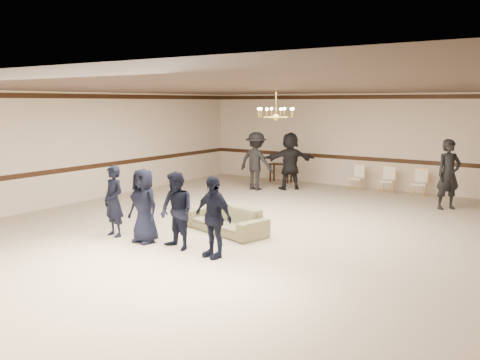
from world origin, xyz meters
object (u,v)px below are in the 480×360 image
object	(u,v)px
boy_c	(177,211)
console_table	(281,173)
boy_b	(144,206)
settee	(226,219)
banquet_chair_mid	(387,181)
adult_right	(449,174)
boy_d	(213,217)
banquet_chair_right	(419,183)
adult_mid	(290,161)
adult_left	(256,161)
boy_a	(114,201)
chandelier	(276,104)
banquet_chair_left	(357,178)

from	to	relation	value
boy_c	console_table	world-z (taller)	boy_c
boy_b	settee	world-z (taller)	boy_b
banquet_chair_mid	adult_right	bearing A→B (deg)	-38.15
boy_d	adult_right	xyz separation A→B (m)	(2.74, 7.03, 0.18)
boy_d	banquet_chair_right	size ratio (longest dim) A/B	1.82
adult_mid	settee	bearing A→B (deg)	62.27
adult_left	adult_mid	bearing A→B (deg)	-139.65
adult_left	settee	bearing A→B (deg)	117.67
banquet_chair_right	console_table	bearing A→B (deg)	173.01
adult_left	boy_a	bearing A→B (deg)	97.22
adult_mid	banquet_chair_mid	xyz separation A→B (m)	(3.00, 0.96, -0.53)
boy_a	boy_b	size ratio (longest dim) A/B	1.00
chandelier	adult_left	world-z (taller)	chandelier
adult_mid	banquet_chair_left	size ratio (longest dim) A/B	2.24
banquet_chair_left	console_table	distance (m)	3.01
boy_c	banquet_chair_mid	world-z (taller)	boy_c
boy_a	settee	size ratio (longest dim) A/B	0.76
adult_right	banquet_chair_right	size ratio (longest dim) A/B	2.24
adult_mid	banquet_chair_mid	size ratio (longest dim) A/B	2.24
boy_d	adult_mid	world-z (taller)	adult_mid
chandelier	adult_right	distance (m)	5.39
settee	console_table	xyz separation A→B (m)	(-2.50, 6.97, 0.04)
settee	console_table	distance (m)	7.40
adult_left	banquet_chair_mid	distance (m)	4.28
boy_a	banquet_chair_mid	xyz separation A→B (m)	(3.35, 8.39, -0.35)
boy_b	banquet_chair_left	distance (m)	8.52
boy_d	banquet_chair_left	xyz separation A→B (m)	(-0.35, 8.39, -0.35)
adult_left	banquet_chair_right	bearing A→B (deg)	-158.80
boy_a	boy_d	world-z (taller)	same
chandelier	boy_a	distance (m)	4.39
boy_c	console_table	bearing A→B (deg)	117.78
boy_d	banquet_chair_right	distance (m)	8.56
settee	banquet_chair_mid	distance (m)	6.93
adult_mid	adult_left	bearing A→B (deg)	-4.35
chandelier	banquet_chair_mid	size ratio (longest dim) A/B	1.09
chandelier	boy_b	size ratio (longest dim) A/B	0.60
boy_c	settee	xyz separation A→B (m)	(0.04, 1.62, -0.48)
banquet_chair_left	adult_left	bearing A→B (deg)	-145.25
settee	adult_right	xyz separation A→B (m)	(3.60, 5.41, 0.66)
chandelier	adult_left	size ratio (longest dim) A/B	0.49
chandelier	console_table	xyz separation A→B (m)	(-2.89, 5.46, -2.53)
boy_b	banquet_chair_left	xyz separation A→B (m)	(1.45, 8.39, -0.35)
chandelier	settee	bearing A→B (deg)	-104.75
banquet_chair_right	chandelier	bearing A→B (deg)	-116.53
boy_c	settee	size ratio (longest dim) A/B	0.76
boy_c	banquet_chair_left	world-z (taller)	boy_c
chandelier	banquet_chair_right	xyz separation A→B (m)	(2.11, 5.26, -2.45)
boy_b	banquet_chair_right	world-z (taller)	boy_b
banquet_chair_left	console_table	size ratio (longest dim) A/B	1.06
banquet_chair_mid	banquet_chair_right	xyz separation A→B (m)	(1.00, 0.00, 0.00)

